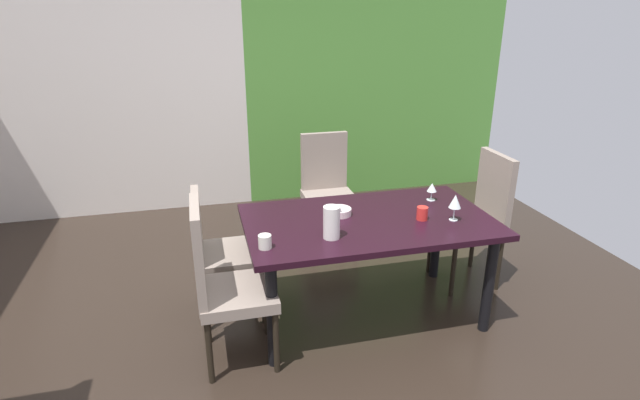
{
  "coord_description": "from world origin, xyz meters",
  "views": [
    {
      "loc": [
        -0.54,
        -2.5,
        2.01
      ],
      "look_at": [
        0.2,
        0.43,
        0.85
      ],
      "focal_mm": 28.0,
      "sensor_mm": 36.0,
      "label": 1
    }
  ],
  "objects_px": {
    "chair_right_far": "(478,215)",
    "chair_left_far": "(219,248)",
    "cup_right": "(422,213)",
    "cup_near_shelf": "(265,242)",
    "dining_table": "(368,231)",
    "chair_left_near": "(221,280)",
    "wine_glass_rear": "(432,188)",
    "wine_glass_corner": "(455,202)",
    "serving_bowl_north": "(339,212)",
    "pitcher_west": "(332,222)",
    "chair_head_far": "(327,185)"
  },
  "relations": [
    {
      "from": "wine_glass_corner",
      "to": "cup_right",
      "type": "height_order",
      "value": "wine_glass_corner"
    },
    {
      "from": "dining_table",
      "to": "pitcher_west",
      "type": "xyz_separation_m",
      "value": [
        -0.31,
        -0.22,
        0.19
      ]
    },
    {
      "from": "serving_bowl_north",
      "to": "cup_near_shelf",
      "type": "xyz_separation_m",
      "value": [
        -0.55,
        -0.37,
        0.02
      ]
    },
    {
      "from": "wine_glass_corner",
      "to": "serving_bowl_north",
      "type": "xyz_separation_m",
      "value": [
        -0.7,
        0.27,
        -0.11
      ]
    },
    {
      "from": "cup_near_shelf",
      "to": "wine_glass_rear",
      "type": "bearing_deg",
      "value": 20.52
    },
    {
      "from": "chair_head_far",
      "to": "chair_right_far",
      "type": "bearing_deg",
      "value": 134.23
    },
    {
      "from": "dining_table",
      "to": "wine_glass_rear",
      "type": "bearing_deg",
      "value": 21.19
    },
    {
      "from": "dining_table",
      "to": "serving_bowl_north",
      "type": "height_order",
      "value": "serving_bowl_north"
    },
    {
      "from": "wine_glass_corner",
      "to": "pitcher_west",
      "type": "height_order",
      "value": "pitcher_west"
    },
    {
      "from": "dining_table",
      "to": "wine_glass_rear",
      "type": "relative_size",
      "value": 12.64
    },
    {
      "from": "cup_near_shelf",
      "to": "wine_glass_corner",
      "type": "bearing_deg",
      "value": 4.81
    },
    {
      "from": "dining_table",
      "to": "chair_head_far",
      "type": "relative_size",
      "value": 1.63
    },
    {
      "from": "chair_left_near",
      "to": "pitcher_west",
      "type": "relative_size",
      "value": 5.06
    },
    {
      "from": "dining_table",
      "to": "chair_left_far",
      "type": "xyz_separation_m",
      "value": [
        -0.97,
        0.25,
        -0.13
      ]
    },
    {
      "from": "cup_near_shelf",
      "to": "chair_left_far",
      "type": "bearing_deg",
      "value": 115.66
    },
    {
      "from": "chair_right_far",
      "to": "cup_right",
      "type": "height_order",
      "value": "chair_right_far"
    },
    {
      "from": "dining_table",
      "to": "chair_left_near",
      "type": "height_order",
      "value": "chair_left_near"
    },
    {
      "from": "chair_head_far",
      "to": "serving_bowl_north",
      "type": "height_order",
      "value": "chair_head_far"
    },
    {
      "from": "wine_glass_corner",
      "to": "wine_glass_rear",
      "type": "distance_m",
      "value": 0.37
    },
    {
      "from": "wine_glass_rear",
      "to": "pitcher_west",
      "type": "xyz_separation_m",
      "value": [
        -0.86,
        -0.43,
        0.01
      ]
    },
    {
      "from": "wine_glass_corner",
      "to": "pitcher_west",
      "type": "xyz_separation_m",
      "value": [
        -0.84,
        -0.06,
        -0.03
      ]
    },
    {
      "from": "chair_left_near",
      "to": "chair_left_far",
      "type": "distance_m",
      "value": 0.51
    },
    {
      "from": "dining_table",
      "to": "chair_left_near",
      "type": "xyz_separation_m",
      "value": [
        -0.98,
        -0.25,
        -0.09
      ]
    },
    {
      "from": "dining_table",
      "to": "chair_head_far",
      "type": "distance_m",
      "value": 1.22
    },
    {
      "from": "chair_left_near",
      "to": "cup_near_shelf",
      "type": "distance_m",
      "value": 0.34
    },
    {
      "from": "chair_right_far",
      "to": "chair_left_far",
      "type": "height_order",
      "value": "chair_right_far"
    },
    {
      "from": "pitcher_west",
      "to": "wine_glass_corner",
      "type": "bearing_deg",
      "value": 4.38
    },
    {
      "from": "chair_left_far",
      "to": "chair_head_far",
      "type": "bearing_deg",
      "value": 133.42
    },
    {
      "from": "chair_head_far",
      "to": "chair_left_far",
      "type": "relative_size",
      "value": 1.11
    },
    {
      "from": "chair_right_far",
      "to": "dining_table",
      "type": "bearing_deg",
      "value": 104.59
    },
    {
      "from": "pitcher_west",
      "to": "chair_left_far",
      "type": "bearing_deg",
      "value": 144.03
    },
    {
      "from": "chair_head_far",
      "to": "cup_near_shelf",
      "type": "bearing_deg",
      "value": 62.6
    },
    {
      "from": "pitcher_west",
      "to": "cup_right",
      "type": "bearing_deg",
      "value": 10.83
    },
    {
      "from": "chair_head_far",
      "to": "serving_bowl_north",
      "type": "distance_m",
      "value": 1.14
    },
    {
      "from": "chair_right_far",
      "to": "cup_near_shelf",
      "type": "bearing_deg",
      "value": 106.92
    },
    {
      "from": "chair_head_far",
      "to": "wine_glass_rear",
      "type": "xyz_separation_m",
      "value": [
        0.5,
        -1.0,
        0.28
      ]
    },
    {
      "from": "cup_right",
      "to": "wine_glass_rear",
      "type": "bearing_deg",
      "value": 55.15
    },
    {
      "from": "cup_near_shelf",
      "to": "pitcher_west",
      "type": "relative_size",
      "value": 0.4
    },
    {
      "from": "wine_glass_rear",
      "to": "chair_right_far",
      "type": "bearing_deg",
      "value": 5.52
    },
    {
      "from": "chair_right_far",
      "to": "chair_head_far",
      "type": "bearing_deg",
      "value": 44.23
    },
    {
      "from": "cup_near_shelf",
      "to": "pitcher_west",
      "type": "height_order",
      "value": "pitcher_west"
    },
    {
      "from": "chair_head_far",
      "to": "cup_right",
      "type": "bearing_deg",
      "value": 102.4
    },
    {
      "from": "cup_near_shelf",
      "to": "dining_table",
      "type": "bearing_deg",
      "value": 20.01
    },
    {
      "from": "wine_glass_corner",
      "to": "serving_bowl_north",
      "type": "height_order",
      "value": "wine_glass_corner"
    },
    {
      "from": "chair_left_far",
      "to": "chair_right_far",
      "type": "bearing_deg",
      "value": 90.0
    },
    {
      "from": "chair_left_near",
      "to": "serving_bowl_north",
      "type": "height_order",
      "value": "chair_left_near"
    },
    {
      "from": "chair_left_near",
      "to": "wine_glass_rear",
      "type": "relative_size",
      "value": 7.98
    },
    {
      "from": "chair_left_near",
      "to": "chair_left_far",
      "type": "bearing_deg",
      "value": 178.71
    },
    {
      "from": "dining_table",
      "to": "chair_right_far",
      "type": "distance_m",
      "value": 1.02
    },
    {
      "from": "cup_right",
      "to": "chair_left_near",
      "type": "bearing_deg",
      "value": -173.18
    }
  ]
}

